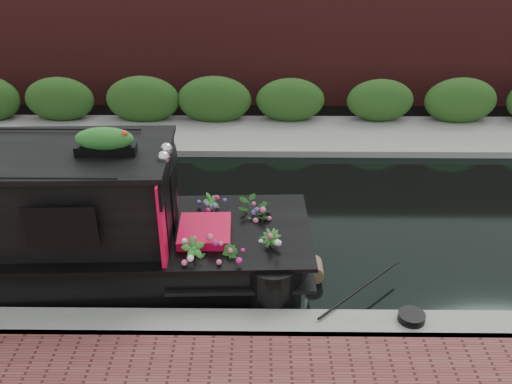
{
  "coord_description": "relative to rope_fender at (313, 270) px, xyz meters",
  "views": [
    {
      "loc": [
        1.24,
        -9.87,
        6.13
      ],
      "look_at": [
        1.14,
        -0.6,
        1.0
      ],
      "focal_mm": 40.0,
      "sensor_mm": 36.0,
      "label": 1
    }
  ],
  "objects": [
    {
      "name": "far_bank_path",
      "position": [
        -2.15,
        6.07,
        -0.17
      ],
      "size": [
        40.0,
        2.4,
        0.34
      ],
      "primitive_type": "cube",
      "color": "gray",
      "rests_on": "ground"
    },
    {
      "name": "near_bank_coping",
      "position": [
        -2.15,
        -1.43,
        -0.17
      ],
      "size": [
        40.0,
        0.6,
        0.5
      ],
      "primitive_type": "cube",
      "color": "gray",
      "rests_on": "ground"
    },
    {
      "name": "coiled_mooring_rope",
      "position": [
        1.37,
        -1.36,
        0.14
      ],
      "size": [
        0.41,
        0.41,
        0.12
      ],
      "primitive_type": "cylinder",
      "color": "black",
      "rests_on": "near_bank_coping"
    },
    {
      "name": "far_brick_wall",
      "position": [
        -2.15,
        9.07,
        -0.17
      ],
      "size": [
        40.0,
        1.0,
        8.0
      ],
      "primitive_type": "cube",
      "color": "#501C1B",
      "rests_on": "ground"
    },
    {
      "name": "far_hedge",
      "position": [
        -2.15,
        6.97,
        -0.17
      ],
      "size": [
        40.0,
        1.1,
        2.8
      ],
      "primitive_type": "cube",
      "color": "#244B19",
      "rests_on": "ground"
    },
    {
      "name": "ground",
      "position": [
        -2.15,
        1.87,
        -0.17
      ],
      "size": [
        80.0,
        80.0,
        0.0
      ],
      "primitive_type": "plane",
      "color": "black",
      "rests_on": "ground"
    },
    {
      "name": "rope_fender",
      "position": [
        0.0,
        0.0,
        0.0
      ],
      "size": [
        0.34,
        0.42,
        0.34
      ],
      "primitive_type": "cylinder",
      "rotation": [
        1.57,
        0.0,
        0.0
      ],
      "color": "brown",
      "rests_on": "ground"
    }
  ]
}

